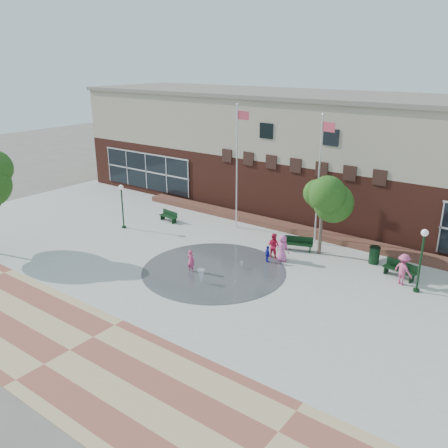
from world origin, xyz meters
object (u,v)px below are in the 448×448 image
Objects in this scene: trash_can at (374,255)px; child_splash at (191,261)px; flagpole_left at (237,161)px; bench_left at (168,218)px; flagpole_right at (320,174)px.

child_splash is at bearing -137.24° from trash_can.
flagpole_left is 8.26× the size of trash_can.
flagpole_right is at bearing 20.71° from bench_left.
child_splash is (-8.09, -7.48, 0.13)m from trash_can.
bench_left is 9.27m from child_splash.
bench_left is 1.24× the size of child_splash.
flagpole_left is at bearing -161.06° from flagpole_right.
trash_can is at bearing 1.40° from flagpole_right.
flagpole_right is 7.95× the size of trash_can.
bench_left is at bearing -153.47° from flagpole_right.
trash_can is at bearing 13.67° from bench_left.
trash_can reaches higher than bench_left.
flagpole_left is at bearing -74.48° from child_splash.
flagpole_left is 6.03m from flagpole_right.
child_splash reaches higher than bench_left.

